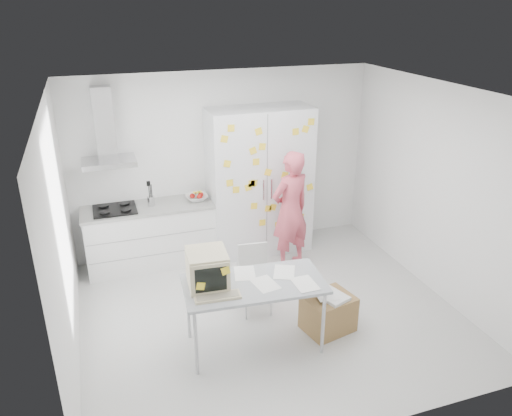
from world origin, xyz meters
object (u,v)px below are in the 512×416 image
object	(u,v)px
person	(290,211)
chair	(255,274)
desk	(225,276)
cardboard_box	(328,312)

from	to	relation	value
person	chair	xyz separation A→B (m)	(-0.82, -0.87, -0.38)
desk	cardboard_box	size ratio (longest dim) A/B	2.48
desk	cardboard_box	world-z (taller)	desk
person	cardboard_box	world-z (taller)	person
cardboard_box	chair	bearing A→B (deg)	133.98
person	desk	size ratio (longest dim) A/B	1.11
person	cardboard_box	bearing A→B (deg)	66.74
person	desk	bearing A→B (deg)	29.93
chair	cardboard_box	distance (m)	1.00
desk	person	bearing A→B (deg)	52.36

